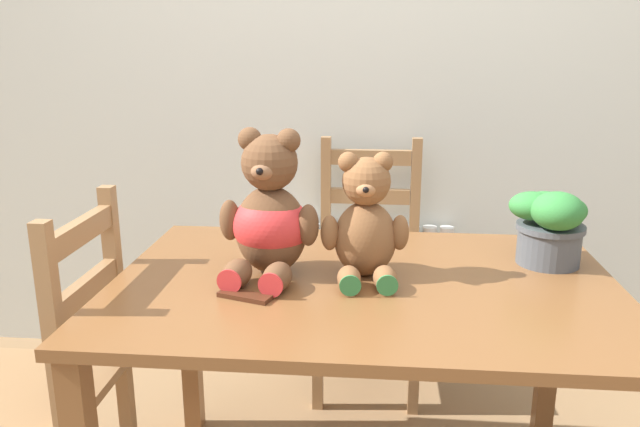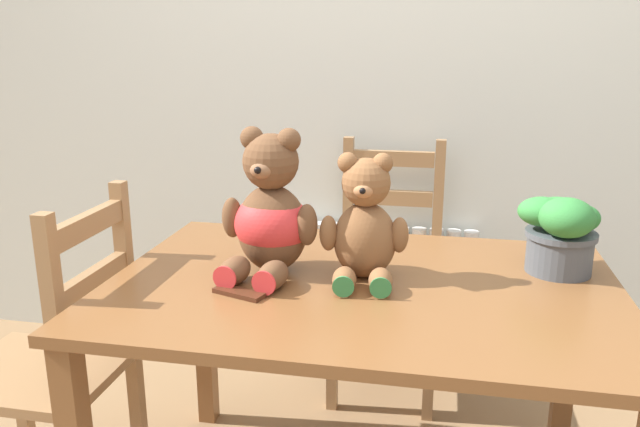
{
  "view_description": "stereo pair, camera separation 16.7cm",
  "coord_description": "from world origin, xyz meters",
  "views": [
    {
      "loc": [
        0.03,
        -1.11,
        1.37
      ],
      "look_at": [
        -0.12,
        0.5,
        0.93
      ],
      "focal_mm": 35.0,
      "sensor_mm": 36.0,
      "label": 1
    },
    {
      "loc": [
        0.19,
        -1.08,
        1.37
      ],
      "look_at": [
        -0.12,
        0.5,
        0.93
      ],
      "focal_mm": 35.0,
      "sensor_mm": 36.0,
      "label": 2
    }
  ],
  "objects": [
    {
      "name": "wooden_chair_side",
      "position": [
        -0.88,
        0.36,
        0.47
      ],
      "size": [
        0.46,
        0.39,
        0.98
      ],
      "rotation": [
        0.0,
        0.0,
        1.57
      ],
      "color": "#997047",
      "rests_on": "ground_plane"
    },
    {
      "name": "teddy_bear_right",
      "position": [
        -0.0,
        0.48,
        0.9
      ],
      "size": [
        0.24,
        0.25,
        0.34
      ],
      "rotation": [
        0.0,
        0.0,
        3.25
      ],
      "color": "brown",
      "rests_on": "dining_table"
    },
    {
      "name": "wooden_chair_behind",
      "position": [
        0.0,
        1.25,
        0.48
      ],
      "size": [
        0.4,
        0.4,
        1.0
      ],
      "rotation": [
        0.0,
        0.0,
        3.14
      ],
      "color": "#997047",
      "rests_on": "ground_plane"
    },
    {
      "name": "wall_back",
      "position": [
        0.0,
        1.49,
        1.3
      ],
      "size": [
        8.0,
        0.04,
        2.6
      ],
      "primitive_type": "cube",
      "color": "silver",
      "rests_on": "ground_plane"
    },
    {
      "name": "chocolate_bar",
      "position": [
        -0.29,
        0.3,
        0.76
      ],
      "size": [
        0.14,
        0.09,
        0.01
      ],
      "primitive_type": "cube",
      "rotation": [
        0.0,
        0.0,
        -0.32
      ],
      "color": "#472314",
      "rests_on": "dining_table"
    },
    {
      "name": "radiator",
      "position": [
        -0.06,
        1.42,
        0.28
      ],
      "size": [
        0.85,
        0.1,
        0.62
      ],
      "color": "silver",
      "rests_on": "ground_plane"
    },
    {
      "name": "teddy_bear_left",
      "position": [
        -0.26,
        0.49,
        0.92
      ],
      "size": [
        0.28,
        0.3,
        0.4
      ],
      "rotation": [
        0.0,
        0.0,
        3.01
      ],
      "color": "brown",
      "rests_on": "dining_table"
    },
    {
      "name": "dining_table",
      "position": [
        0.0,
        0.45,
        0.66
      ],
      "size": [
        1.34,
        0.91,
        0.76
      ],
      "color": "brown",
      "rests_on": "ground_plane"
    },
    {
      "name": "potted_plant",
      "position": [
        0.51,
        0.63,
        0.88
      ],
      "size": [
        0.22,
        0.23,
        0.22
      ],
      "color": "#4C5156",
      "rests_on": "dining_table"
    }
  ]
}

